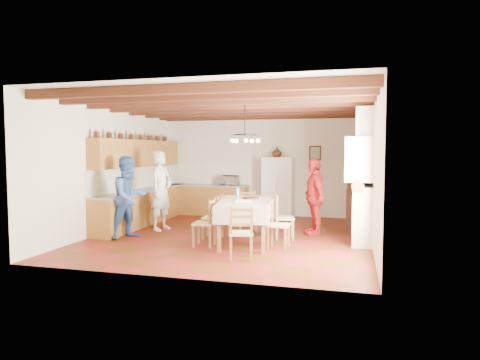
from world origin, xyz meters
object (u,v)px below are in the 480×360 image
object	(u,v)px
person_man	(161,190)
microwave	(230,180)
chair_end_near	(241,232)
person_woman_red	(314,197)
dining_table	(245,204)
chair_right_near	(279,224)
chair_left_far	(213,217)
refrigerator	(279,187)
chair_right_far	(285,217)
chair_left_near	(204,222)
chair_end_far	(248,212)
person_woman_blue	(129,197)
hutch	(359,183)

from	to	relation	value
person_man	microwave	xyz separation A→B (m)	(0.97, 2.65, 0.08)
chair_end_near	person_man	world-z (taller)	person_man
person_woman_red	dining_table	bearing A→B (deg)	-70.17
microwave	chair_right_near	bearing A→B (deg)	-68.01
chair_left_far	chair_right_near	bearing A→B (deg)	68.22
refrigerator	chair_right_far	distance (m)	3.06
chair_left_near	chair_end_near	bearing A→B (deg)	48.32
chair_left_far	person_man	size ratio (longest dim) A/B	0.50
chair_end_far	refrigerator	bearing A→B (deg)	63.71
chair_left_near	chair_right_near	distance (m)	1.50
chair_left_near	chair_end_near	world-z (taller)	same
person_woman_blue	chair_left_near	bearing A→B (deg)	-77.50
chair_right_far	chair_left_near	bearing A→B (deg)	114.69
hutch	person_woman_red	world-z (taller)	hutch
chair_end_near	microwave	size ratio (longest dim) A/B	1.87
person_man	person_woman_blue	xyz separation A→B (m)	(-0.28, -1.04, -0.06)
chair_right_far	chair_end_near	xyz separation A→B (m)	(-0.49, -1.90, 0.00)
chair_end_far	chair_right_near	bearing A→B (deg)	-74.94
refrigerator	chair_end_near	xyz separation A→B (m)	(0.15, -4.87, -0.38)
chair_left_far	microwave	distance (m)	3.38
chair_right_near	refrigerator	bearing A→B (deg)	11.68
refrigerator	chair_end_far	size ratio (longest dim) A/B	1.80
person_woman_blue	chair_right_near	bearing A→B (deg)	-69.59
hutch	person_woman_blue	world-z (taller)	hutch
chair_right_far	hutch	bearing A→B (deg)	-49.94
hutch	microwave	distance (m)	3.76
chair_right_near	chair_end_far	world-z (taller)	same
refrigerator	chair_left_far	size ratio (longest dim) A/B	1.80
chair_right_near	microwave	distance (m)	4.43
chair_right_far	chair_end_near	size ratio (longest dim) A/B	1.00
chair_left_near	chair_end_far	distance (m)	1.79
chair_right_near	chair_end_far	xyz separation A→B (m)	(-1.00, 1.53, 0.00)
chair_right_near	person_woman_red	distance (m)	1.72
person_man	microwave	bearing A→B (deg)	-10.82
hutch	chair_right_near	bearing A→B (deg)	-112.73
microwave	person_woman_red	bearing A→B (deg)	-47.25
chair_end_near	person_woman_blue	world-z (taller)	person_woman_blue
person_woman_red	microwave	distance (m)	3.50
chair_right_near	microwave	xyz separation A→B (m)	(-2.10, 3.86, 0.56)
hutch	dining_table	distance (m)	3.50
chair_left_near	chair_left_far	xyz separation A→B (m)	(-0.07, 0.76, 0.00)
chair_left_far	person_man	xyz separation A→B (m)	(-1.52, 0.63, 0.48)
person_woman_blue	refrigerator	bearing A→B (deg)	-12.63
chair_right_far	microwave	world-z (taller)	microwave
chair_left_near	microwave	xyz separation A→B (m)	(-0.62, 4.05, 0.56)
chair_right_far	chair_left_far	bearing A→B (deg)	90.19
chair_left_far	microwave	world-z (taller)	microwave
chair_left_near	chair_end_near	xyz separation A→B (m)	(0.98, -0.79, 0.00)
chair_left_near	chair_right_far	bearing A→B (deg)	124.32
person_woman_blue	chair_right_far	bearing A→B (deg)	-54.05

